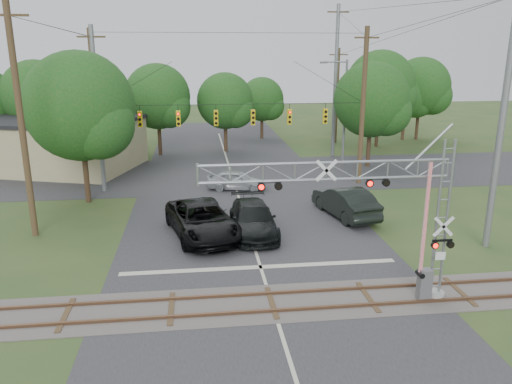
{
  "coord_description": "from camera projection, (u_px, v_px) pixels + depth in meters",
  "views": [
    {
      "loc": [
        -2.82,
        -15.85,
        9.8
      ],
      "look_at": [
        0.03,
        7.5,
        3.13
      ],
      "focal_mm": 35.0,
      "sensor_mm": 36.0,
      "label": 1
    }
  ],
  "objects": [
    {
      "name": "car_dark",
      "position": [
        253.0,
        219.0,
        27.57
      ],
      "size": [
        2.4,
        5.8,
        1.68
      ],
      "primitive_type": "imported",
      "rotation": [
        0.0,
        0.0,
        0.01
      ],
      "color": "black",
      "rests_on": "ground"
    },
    {
      "name": "commercial_building",
      "position": [
        28.0,
        143.0,
        43.04
      ],
      "size": [
        20.44,
        14.52,
        4.32
      ],
      "rotation": [
        0.0,
        0.0,
        -0.3
      ],
      "color": "tan",
      "rests_on": "ground"
    },
    {
      "name": "road_main",
      "position": [
        250.0,
        234.0,
        27.68
      ],
      "size": [
        14.0,
        90.0,
        0.02
      ],
      "primitive_type": "cube",
      "color": "#2B2A2D",
      "rests_on": "ground"
    },
    {
      "name": "treeline",
      "position": [
        237.0,
        96.0,
        46.92
      ],
      "size": [
        50.97,
        29.49,
        9.95
      ],
      "color": "#3C2A1B",
      "rests_on": "ground"
    },
    {
      "name": "ground",
      "position": [
        280.0,
        330.0,
        18.14
      ],
      "size": [
        160.0,
        160.0,
        0.0
      ],
      "primitive_type": "plane",
      "color": "#2C4720",
      "rests_on": "ground"
    },
    {
      "name": "traffic_signal_span",
      "position": [
        247.0,
        111.0,
        35.8
      ],
      "size": [
        19.34,
        0.36,
        11.5
      ],
      "color": "gray",
      "rests_on": "ground"
    },
    {
      "name": "road_cross",
      "position": [
        231.0,
        174.0,
        41.05
      ],
      "size": [
        90.0,
        12.0,
        0.02
      ],
      "primitive_type": "cube",
      "color": "#2B2A2D",
      "rests_on": "ground"
    },
    {
      "name": "pickup_black",
      "position": [
        202.0,
        220.0,
        27.14
      ],
      "size": [
        4.5,
        7.15,
        1.84
      ],
      "primitive_type": "imported",
      "rotation": [
        0.0,
        0.0,
        0.23
      ],
      "color": "black",
      "rests_on": "ground"
    },
    {
      "name": "suv_dark",
      "position": [
        345.0,
        202.0,
        30.47
      ],
      "size": [
        3.08,
        5.83,
        1.83
      ],
      "primitive_type": "imported",
      "rotation": [
        0.0,
        0.0,
        3.36
      ],
      "color": "black",
      "rests_on": "ground"
    },
    {
      "name": "utility_poles",
      "position": [
        265.0,
        100.0,
        37.74
      ],
      "size": [
        26.23,
        30.85,
        13.84
      ],
      "color": "#43331F",
      "rests_on": "ground"
    },
    {
      "name": "sedan_silver",
      "position": [
        237.0,
        180.0,
        36.38
      ],
      "size": [
        4.52,
        2.59,
        1.45
      ],
      "primitive_type": "imported",
      "rotation": [
        0.0,
        0.0,
        1.35
      ],
      "color": "#A4A8AC",
      "rests_on": "ground"
    },
    {
      "name": "crossing_gantry",
      "position": [
        372.0,
        206.0,
        19.03
      ],
      "size": [
        9.98,
        0.84,
        6.6
      ],
      "color": "#989792",
      "rests_on": "ground"
    },
    {
      "name": "railroad_track",
      "position": [
        272.0,
        303.0,
        20.04
      ],
      "size": [
        90.0,
        3.2,
        0.17
      ],
      "color": "#524C47",
      "rests_on": "ground"
    },
    {
      "name": "streetlight",
      "position": [
        343.0,
        107.0,
        43.11
      ],
      "size": [
        2.43,
        0.25,
        9.1
      ],
      "color": "gray",
      "rests_on": "ground"
    }
  ]
}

